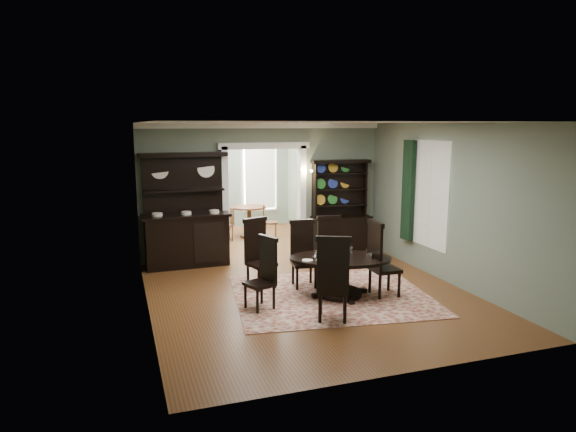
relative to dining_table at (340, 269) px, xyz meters
name	(u,v)px	position (x,y,z in m)	size (l,w,h in m)	color
room	(311,207)	(-0.48, 0.18, 1.09)	(5.51, 6.01, 3.01)	brown
parlor	(238,179)	(-0.48, 5.67, 1.03)	(3.51, 3.50, 3.01)	brown
doorway_trim	(264,185)	(-0.48, 3.13, 1.13)	(2.08, 0.25, 2.57)	white
right_window	(419,193)	(2.22, 1.06, 1.12)	(0.15, 1.47, 2.12)	white
wall_sconce	(306,173)	(0.47, 2.98, 1.40)	(0.27, 0.21, 0.21)	#B2922F
rug	(331,295)	(-0.13, 0.07, -0.48)	(3.34, 2.89, 0.01)	maroon
dining_table	(340,269)	(0.00, 0.00, 0.00)	(2.09, 2.09, 0.70)	black
centerpiece	(340,252)	(0.03, 0.10, 0.28)	(1.43, 0.92, 0.23)	silver
chair_far_left	(258,251)	(-1.22, 0.95, 0.19)	(0.59, 0.58, 1.29)	black
chair_far_mid	(303,251)	(-0.41, 0.78, 0.16)	(0.50, 0.48, 1.23)	black
chair_far_right	(330,247)	(0.19, 0.90, 0.17)	(0.50, 0.48, 1.25)	black
chair_end_left	(264,271)	(-1.41, -0.15, 0.14)	(0.55, 0.56, 1.19)	black
chair_end_right	(379,257)	(0.63, -0.23, 0.22)	(0.48, 0.52, 1.34)	black
chair_near	(333,277)	(-0.60, -1.07, 0.23)	(0.65, 0.64, 1.36)	black
sideboard	(186,227)	(-2.27, 2.86, 0.35)	(1.83, 0.69, 2.39)	black
welsh_dresser	(340,219)	(1.31, 2.90, 0.30)	(1.42, 0.61, 2.16)	black
parlor_table	(249,217)	(-0.32, 5.13, 0.06)	(0.89, 0.89, 0.83)	#5C301A
parlor_chair_left	(228,223)	(-0.93, 4.94, -0.03)	(0.36, 0.35, 0.84)	#5C301A
parlor_chair_right	(268,220)	(0.08, 4.76, 0.01)	(0.43, 0.42, 0.92)	#5C301A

